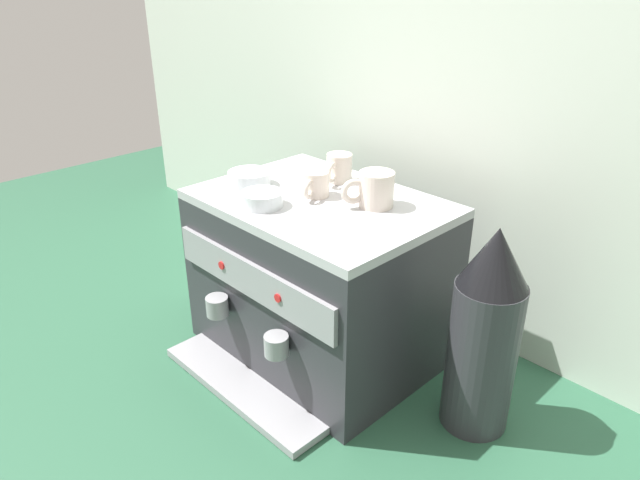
{
  "coord_description": "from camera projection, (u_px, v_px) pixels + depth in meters",
  "views": [
    {
      "loc": [
        0.95,
        -0.92,
        0.97
      ],
      "look_at": [
        0.0,
        0.0,
        0.33
      ],
      "focal_mm": 32.84,
      "sensor_mm": 36.0,
      "label": 1
    }
  ],
  "objects": [
    {
      "name": "ceramic_bowl_1",
      "position": [
        262.0,
        199.0,
        1.38
      ],
      "size": [
        0.1,
        0.1,
        0.04
      ],
      "color": "silver",
      "rests_on": "espresso_machine"
    },
    {
      "name": "ceramic_bowl_0",
      "position": [
        249.0,
        179.0,
        1.5
      ],
      "size": [
        0.11,
        0.11,
        0.04
      ],
      "color": "silver",
      "rests_on": "espresso_machine"
    },
    {
      "name": "espresso_machine",
      "position": [
        319.0,
        278.0,
        1.52
      ],
      "size": [
        0.6,
        0.54,
        0.44
      ],
      "color": "#2D2D33",
      "rests_on": "ground_plane"
    },
    {
      "name": "ground_plane",
      "position": [
        320.0,
        346.0,
        1.62
      ],
      "size": [
        4.0,
        4.0,
        0.0
      ],
      "primitive_type": "plane",
      "color": "#28563D"
    },
    {
      "name": "ceramic_cup_1",
      "position": [
        374.0,
        189.0,
        1.37
      ],
      "size": [
        0.09,
        0.12,
        0.08
      ],
      "color": "beige",
      "rests_on": "espresso_machine"
    },
    {
      "name": "ceramic_cup_2",
      "position": [
        339.0,
        168.0,
        1.52
      ],
      "size": [
        0.07,
        0.1,
        0.07
      ],
      "color": "beige",
      "rests_on": "espresso_machine"
    },
    {
      "name": "ceramic_cup_0",
      "position": [
        315.0,
        184.0,
        1.43
      ],
      "size": [
        0.06,
        0.1,
        0.06
      ],
      "color": "beige",
      "rests_on": "espresso_machine"
    },
    {
      "name": "milk_pitcher",
      "position": [
        212.0,
        275.0,
        1.84
      ],
      "size": [
        0.1,
        0.1,
        0.14
      ],
      "primitive_type": "cylinder",
      "color": "#B7B7BC",
      "rests_on": "ground_plane"
    },
    {
      "name": "tiled_backsplash_wall",
      "position": [
        417.0,
        119.0,
        1.6
      ],
      "size": [
        2.8,
        0.03,
        1.14
      ],
      "primitive_type": "cube",
      "color": "silver",
      "rests_on": "ground_plane"
    },
    {
      "name": "coffee_grinder",
      "position": [
        485.0,
        332.0,
        1.26
      ],
      "size": [
        0.15,
        0.15,
        0.49
      ],
      "color": "#333338",
      "rests_on": "ground_plane"
    }
  ]
}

